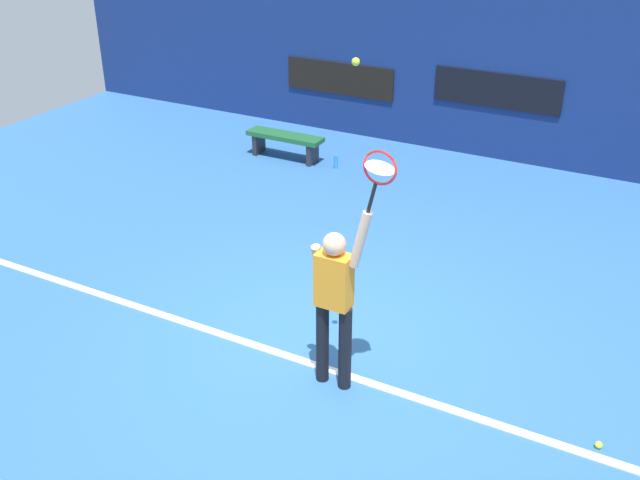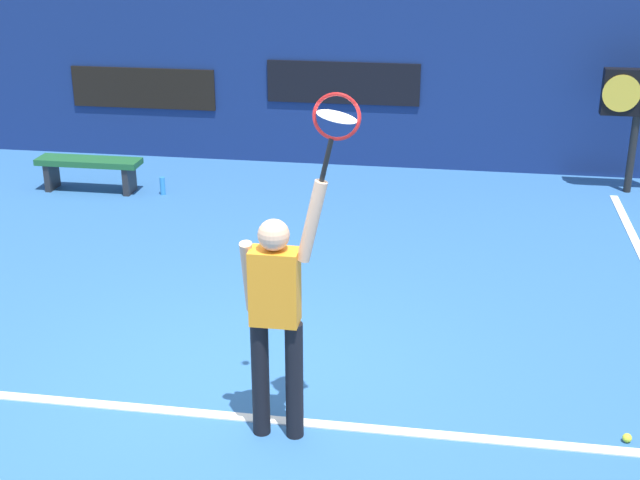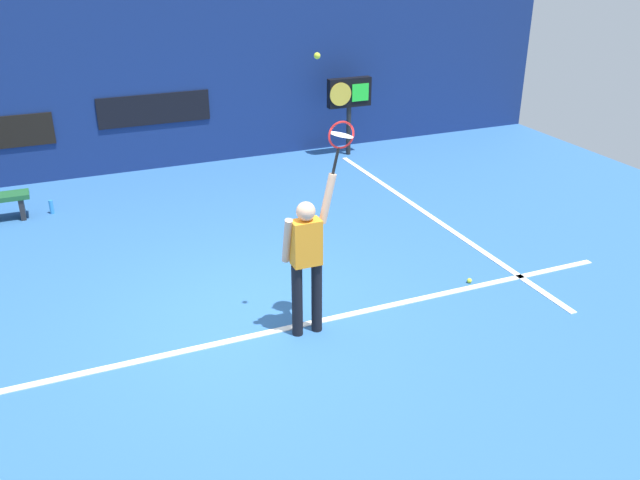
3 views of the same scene
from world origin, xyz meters
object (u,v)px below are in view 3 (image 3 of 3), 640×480
at_px(tennis_ball, 317,56).
at_px(spare_ball, 469,281).
at_px(tennis_player, 307,257).
at_px(scoreboard_clock, 349,96).
at_px(water_bottle, 51,207).
at_px(tennis_racket, 341,138).

relative_size(tennis_ball, spare_ball, 1.00).
distance_m(tennis_player, scoreboard_clock, 7.21).
xyz_separation_m(tennis_ball, water_bottle, (-2.80, 5.17, -3.14)).
relative_size(tennis_player, water_bottle, 8.27).
relative_size(scoreboard_clock, spare_ball, 24.24).
height_order(tennis_ball, water_bottle, tennis_ball).
height_order(tennis_player, water_bottle, tennis_player).
height_order(tennis_ball, scoreboard_clock, tennis_ball).
height_order(scoreboard_clock, water_bottle, scoreboard_clock).
height_order(tennis_racket, spare_ball, tennis_racket).
bearing_deg(tennis_ball, spare_ball, 6.12).
bearing_deg(tennis_ball, tennis_player, -166.37).
bearing_deg(tennis_racket, spare_ball, 7.96).
bearing_deg(tennis_racket, water_bottle, 120.39).
bearing_deg(water_bottle, tennis_player, -63.08).
bearing_deg(water_bottle, scoreboard_clock, 10.17).
bearing_deg(tennis_player, tennis_racket, -0.59).
distance_m(tennis_racket, tennis_ball, 0.93).
bearing_deg(scoreboard_clock, tennis_racket, -115.98).
height_order(water_bottle, spare_ball, water_bottle).
relative_size(tennis_player, scoreboard_clock, 1.20).
height_order(tennis_player, tennis_racket, tennis_racket).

